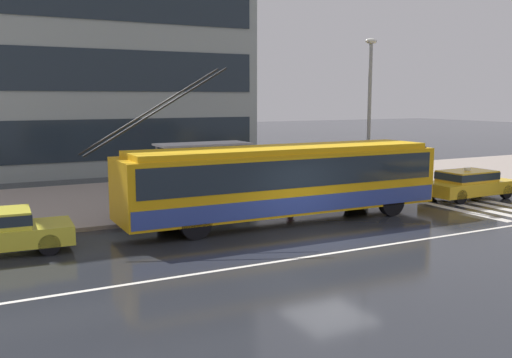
# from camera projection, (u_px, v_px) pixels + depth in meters

# --- Properties ---
(ground_plane) EXTENTS (160.00, 160.00, 0.00)m
(ground_plane) POSITION_uv_depth(u_px,v_px,m) (331.00, 241.00, 17.82)
(ground_plane) COLOR #23252B
(sidewalk_slab) EXTENTS (80.00, 10.00, 0.14)m
(sidewalk_slab) POSITION_uv_depth(u_px,v_px,m) (208.00, 193.00, 26.46)
(sidewalk_slab) COLOR gray
(sidewalk_slab) RESTS_ON ground_plane
(crosswalk_stripe_edge_near) EXTENTS (0.44, 4.40, 0.01)m
(crosswalk_stripe_edge_near) POSITION_uv_depth(u_px,v_px,m) (464.00, 211.00, 22.47)
(crosswalk_stripe_edge_near) COLOR beige
(crosswalk_stripe_edge_near) RESTS_ON ground_plane
(crosswalk_stripe_inner_a) EXTENTS (0.44, 4.40, 0.01)m
(crosswalk_stripe_inner_a) POSITION_uv_depth(u_px,v_px,m) (480.00, 209.00, 22.88)
(crosswalk_stripe_inner_a) COLOR beige
(crosswalk_stripe_inner_a) RESTS_ON ground_plane
(crosswalk_stripe_center) EXTENTS (0.44, 4.40, 0.01)m
(crosswalk_stripe_center) POSITION_uv_depth(u_px,v_px,m) (495.00, 207.00, 23.30)
(crosswalk_stripe_center) COLOR beige
(crosswalk_stripe_center) RESTS_ON ground_plane
(crosswalk_stripe_inner_b) EXTENTS (0.44, 4.40, 0.01)m
(crosswalk_stripe_inner_b) POSITION_uv_depth(u_px,v_px,m) (510.00, 205.00, 23.71)
(crosswalk_stripe_inner_b) COLOR beige
(crosswalk_stripe_inner_b) RESTS_ON ground_plane
(lane_centre_line) EXTENTS (72.00, 0.14, 0.01)m
(lane_centre_line) POSITION_uv_depth(u_px,v_px,m) (354.00, 250.00, 16.77)
(lane_centre_line) COLOR silver
(lane_centre_line) RESTS_ON ground_plane
(trolleybus) EXTENTS (13.17, 2.63, 5.44)m
(trolleybus) POSITION_uv_depth(u_px,v_px,m) (284.00, 180.00, 20.57)
(trolleybus) COLOR #E5A30F
(trolleybus) RESTS_ON ground_plane
(taxi_ahead_of_bus) EXTENTS (4.38, 1.86, 1.39)m
(taxi_ahead_of_bus) POSITION_uv_depth(u_px,v_px,m) (468.00, 183.00, 25.22)
(taxi_ahead_of_bus) COLOR gold
(taxi_ahead_of_bus) RESTS_ON ground_plane
(bus_shelter) EXTENTS (3.73, 1.57, 2.52)m
(bus_shelter) POSITION_uv_depth(u_px,v_px,m) (201.00, 159.00, 22.97)
(bus_shelter) COLOR gray
(bus_shelter) RESTS_ON sidewalk_slab
(pedestrian_at_shelter) EXTENTS (0.50, 0.50, 1.69)m
(pedestrian_at_shelter) POSITION_uv_depth(u_px,v_px,m) (160.00, 187.00, 21.19)
(pedestrian_at_shelter) COLOR black
(pedestrian_at_shelter) RESTS_ON sidewalk_slab
(pedestrian_approaching_curb) EXTENTS (1.25, 1.25, 2.00)m
(pedestrian_approaching_curb) POSITION_uv_depth(u_px,v_px,m) (290.00, 161.00, 24.77)
(pedestrian_approaching_curb) COLOR #5D434D
(pedestrian_approaching_curb) RESTS_ON sidewalk_slab
(street_lamp) EXTENTS (0.60, 0.32, 6.89)m
(street_lamp) POSITION_uv_depth(u_px,v_px,m) (369.00, 104.00, 25.11)
(street_lamp) COLOR gray
(street_lamp) RESTS_ON sidewalk_slab
(office_tower_corner_left) EXTENTS (19.20, 14.20, 19.75)m
(office_tower_corner_left) POSITION_uv_depth(u_px,v_px,m) (79.00, 14.00, 36.91)
(office_tower_corner_left) COLOR #8E9998
(office_tower_corner_left) RESTS_ON ground_plane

